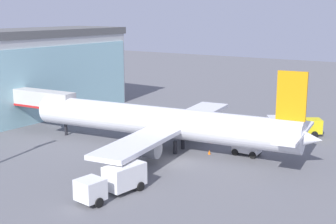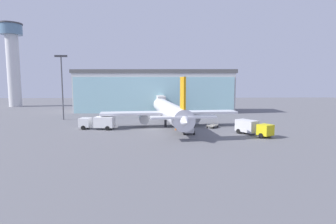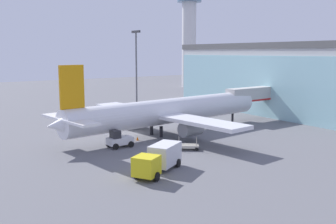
# 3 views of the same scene
# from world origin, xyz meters

# --- Properties ---
(ground) EXTENTS (240.00, 240.00, 0.00)m
(ground) POSITION_xyz_m (0.00, 0.00, 0.00)
(ground) COLOR slate
(terminal_building) EXTENTS (53.81, 15.14, 14.06)m
(terminal_building) POSITION_xyz_m (-0.01, 34.39, 7.03)
(terminal_building) COLOR #BABABA
(terminal_building) RESTS_ON ground
(jet_bridge) EXTENTS (2.82, 11.83, 5.91)m
(jet_bridge) POSITION_xyz_m (1.95, 24.22, 4.52)
(jet_bridge) COLOR beige
(jet_bridge) RESTS_ON ground
(control_tower) EXTENTS (8.79, 8.79, 33.87)m
(control_tower) POSITION_xyz_m (-58.38, 56.47, 20.04)
(control_tower) COLOR silver
(control_tower) RESTS_ON ground
(apron_light_mast) EXTENTS (3.20, 0.40, 16.90)m
(apron_light_mast) POSITION_xyz_m (-24.02, 15.02, 10.16)
(apron_light_mast) COLOR #59595E
(apron_light_mast) RESTS_ON ground
(airplane) EXTENTS (30.55, 38.86, 10.69)m
(airplane) POSITION_xyz_m (3.63, 4.09, 3.41)
(airplane) COLOR silver
(airplane) RESTS_ON ground
(catering_truck) EXTENTS (7.55, 3.40, 2.65)m
(catering_truck) POSITION_xyz_m (-11.44, -0.12, 1.47)
(catering_truck) COLOR silver
(catering_truck) RESTS_ON ground
(fuel_truck) EXTENTS (5.60, 7.41, 2.65)m
(fuel_truck) POSITION_xyz_m (18.74, -7.40, 1.47)
(fuel_truck) COLOR yellow
(fuel_truck) RESTS_ON ground
(baggage_cart) EXTENTS (2.97, 3.20, 1.50)m
(baggage_cart) POSITION_xyz_m (12.97, 0.78, 0.50)
(baggage_cart) COLOR #9E998C
(baggage_cart) RESTS_ON ground
(pushback_tug) EXTENTS (2.17, 3.21, 2.30)m
(pushback_tug) POSITION_xyz_m (6.93, -5.81, 0.97)
(pushback_tug) COLOR silver
(pushback_tug) RESTS_ON ground
(safety_cone_nose) EXTENTS (0.36, 0.36, 0.55)m
(safety_cone_nose) POSITION_xyz_m (4.75, -1.77, 0.28)
(safety_cone_nose) COLOR orange
(safety_cone_nose) RESTS_ON ground
(safety_cone_wingtip) EXTENTS (0.36, 0.36, 0.55)m
(safety_cone_wingtip) POSITION_xyz_m (-9.85, 1.01, 0.28)
(safety_cone_wingtip) COLOR orange
(safety_cone_wingtip) RESTS_ON ground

